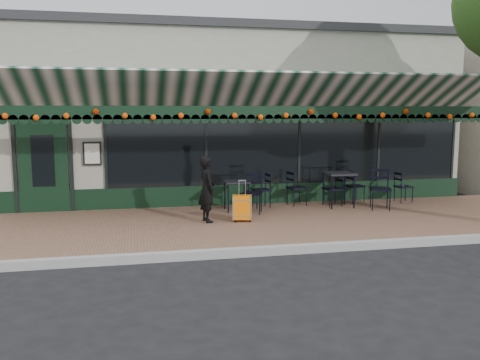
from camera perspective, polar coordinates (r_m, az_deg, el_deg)
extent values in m
plane|color=black|center=(9.18, 6.03, -8.05)|extent=(80.00, 80.00, 0.00)
cube|color=brown|center=(11.02, 2.85, -4.92)|extent=(18.00, 4.00, 0.15)
cube|color=#9E9E99|center=(9.08, 6.20, -7.73)|extent=(18.00, 0.16, 0.15)
cube|color=gray|center=(16.62, -2.37, 6.93)|extent=(12.00, 8.00, 4.50)
cube|color=black|center=(13.01, 5.81, 4.02)|extent=(9.20, 0.04, 2.00)
cube|color=black|center=(12.61, -21.20, 1.58)|extent=(1.10, 0.07, 2.20)
cube|color=silver|center=(12.41, -16.27, 2.87)|extent=(0.42, 0.04, 0.55)
cube|color=black|center=(11.25, 2.26, 7.59)|extent=(12.00, 0.03, 0.28)
cylinder|color=#EE4307|center=(11.19, 2.33, 7.49)|extent=(11.60, 0.12, 0.12)
imported|color=black|center=(10.75, -3.75, -1.01)|extent=(0.44, 0.58, 1.42)
cube|color=orange|center=(10.81, 0.24, -3.08)|extent=(0.42, 0.29, 0.52)
cube|color=black|center=(10.87, 0.24, -4.54)|extent=(0.42, 0.29, 0.05)
cube|color=silver|center=(10.74, 0.24, -0.90)|extent=(0.17, 0.06, 0.32)
cube|color=black|center=(12.64, 11.06, 0.73)|extent=(0.69, 0.69, 0.05)
cylinder|color=black|center=(12.33, 10.29, -1.42)|extent=(0.03, 0.03, 0.80)
cylinder|color=black|center=(12.56, 12.72, -1.32)|extent=(0.03, 0.03, 0.80)
cylinder|color=black|center=(12.86, 9.33, -1.02)|extent=(0.03, 0.03, 0.80)
cylinder|color=black|center=(13.07, 11.68, -0.93)|extent=(0.03, 0.03, 0.80)
cube|color=black|center=(11.94, -0.41, -0.19)|extent=(0.57, 0.57, 0.04)
cylinder|color=black|center=(11.72, -1.33, -2.10)|extent=(0.03, 0.03, 0.67)
cylinder|color=black|center=(11.82, 0.96, -2.02)|extent=(0.03, 0.03, 0.67)
cylinder|color=black|center=(12.18, -1.74, -1.72)|extent=(0.03, 0.03, 0.67)
cylinder|color=black|center=(12.28, 0.46, -1.65)|extent=(0.03, 0.03, 0.67)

